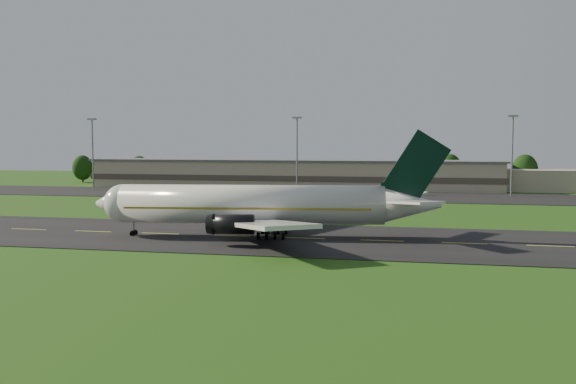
% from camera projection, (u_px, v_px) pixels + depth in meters
% --- Properties ---
extents(ground, '(360.00, 360.00, 0.00)m').
position_uv_depth(ground, '(160.00, 234.00, 95.86)').
color(ground, '#1E4611').
rests_on(ground, ground).
extents(taxiway, '(220.00, 30.00, 0.10)m').
position_uv_depth(taxiway, '(160.00, 234.00, 95.86)').
color(taxiway, black).
rests_on(taxiway, ground).
extents(apron, '(260.00, 30.00, 0.10)m').
position_uv_depth(apron, '(272.00, 194.00, 166.05)').
color(apron, black).
rests_on(apron, ground).
extents(airliner, '(51.13, 41.78, 15.57)m').
position_uv_depth(airliner, '(258.00, 205.00, 92.47)').
color(airliner, white).
rests_on(airliner, ground).
extents(terminal, '(145.00, 16.00, 8.40)m').
position_uv_depth(terminal, '(312.00, 175.00, 187.98)').
color(terminal, tan).
rests_on(terminal, ground).
extents(light_mast_west, '(2.40, 1.20, 20.35)m').
position_uv_depth(light_mast_west, '(93.00, 145.00, 184.26)').
color(light_mast_west, gray).
rests_on(light_mast_west, ground).
extents(light_mast_centre, '(2.40, 1.20, 20.35)m').
position_uv_depth(light_mast_centre, '(297.00, 145.00, 171.80)').
color(light_mast_centre, gray).
rests_on(light_mast_centre, ground).
extents(light_mast_east, '(2.40, 1.20, 20.35)m').
position_uv_depth(light_mast_east, '(512.00, 146.00, 160.37)').
color(light_mast_east, gray).
rests_on(light_mast_east, ground).
extents(tree_line, '(198.20, 9.51, 10.55)m').
position_uv_depth(tree_line, '(435.00, 170.00, 189.74)').
color(tree_line, black).
rests_on(tree_line, ground).
extents(service_vehicle_a, '(1.73, 4.26, 1.45)m').
position_uv_depth(service_vehicle_a, '(129.00, 189.00, 174.51)').
color(service_vehicle_a, '#C98A0B').
rests_on(service_vehicle_a, apron).
extents(service_vehicle_b, '(3.80, 1.78, 1.21)m').
position_uv_depth(service_vehicle_b, '(201.00, 189.00, 176.45)').
color(service_vehicle_b, maroon).
rests_on(service_vehicle_b, apron).
extents(service_vehicle_c, '(3.70, 5.89, 1.52)m').
position_uv_depth(service_vehicle_c, '(332.00, 194.00, 158.59)').
color(service_vehicle_c, silver).
rests_on(service_vehicle_c, apron).
extents(service_vehicle_d, '(4.57, 3.36, 1.23)m').
position_uv_depth(service_vehicle_d, '(397.00, 193.00, 161.71)').
color(service_vehicle_d, gold).
rests_on(service_vehicle_d, apron).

